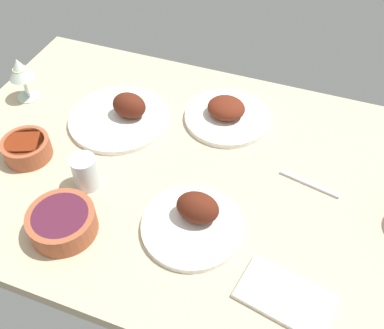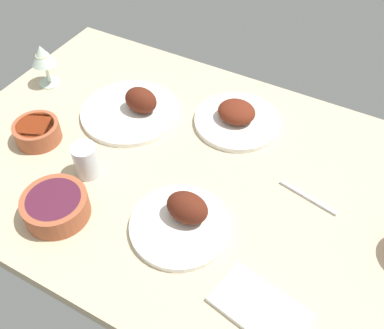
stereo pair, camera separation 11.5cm
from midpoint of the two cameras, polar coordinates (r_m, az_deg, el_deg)
dining_table at (r=118.17cm, az=2.79°, el=-1.46°), size 140.00×90.00×4.00cm
plate_center_main at (r=131.91cm, az=-5.22°, el=7.16°), size 29.37×29.37×9.03cm
plate_near_viewer at (r=129.69cm, az=8.44°, el=5.94°), size 25.33×25.33×6.99cm
plate_far_side at (r=103.52cm, az=1.98°, el=-7.31°), size 24.08×24.08×8.81cm
bowl_sauce at (r=128.25cm, az=-17.18°, el=4.03°), size 12.80×12.80×5.55cm
bowl_onions at (r=108.15cm, az=-14.50°, el=-5.42°), size 15.93×15.93×5.98cm
wine_glass at (r=144.73cm, az=-16.74°, el=13.19°), size 7.60×7.60×14.00cm
water_tumbler at (r=114.35cm, az=-10.88°, el=0.35°), size 6.52×6.52×9.40cm
folded_napkin at (r=96.57cm, az=12.41°, el=-18.09°), size 21.37×14.80×1.20cm
fork_loose at (r=115.33cm, az=17.70°, el=-4.29°), size 15.93×4.20×0.80cm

